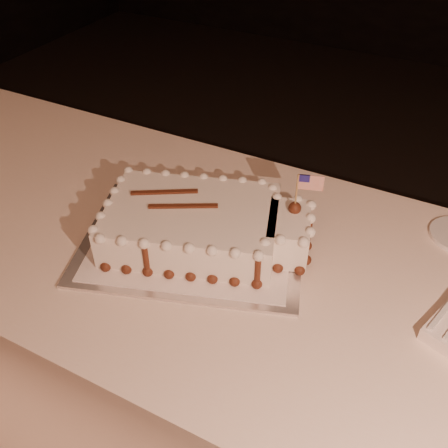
% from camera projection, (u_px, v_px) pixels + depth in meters
% --- Properties ---
extents(banquet_table, '(2.40, 0.80, 0.75)m').
position_uv_depth(banquet_table, '(247.00, 363.00, 1.33)').
color(banquet_table, '#FFDFC5').
rests_on(banquet_table, ground).
extents(cake_board, '(0.59, 0.51, 0.01)m').
position_uv_depth(cake_board, '(193.00, 241.00, 1.14)').
color(cake_board, silver).
rests_on(cake_board, banquet_table).
extents(doily, '(0.53, 0.46, 0.00)m').
position_uv_depth(doily, '(193.00, 239.00, 1.14)').
color(doily, white).
rests_on(doily, cake_board).
extents(sheet_cake, '(0.49, 0.36, 0.19)m').
position_uv_depth(sheet_cake, '(204.00, 225.00, 1.11)').
color(sheet_cake, white).
rests_on(sheet_cake, doily).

